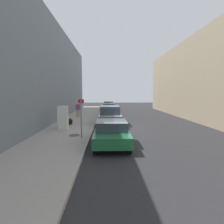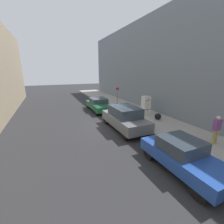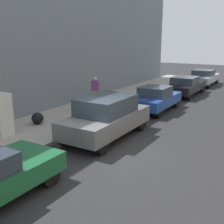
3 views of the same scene
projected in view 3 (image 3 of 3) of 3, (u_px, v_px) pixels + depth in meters
name	position (u px, v px, depth m)	size (l,w,h in m)	color
ground_plane	(107.00, 149.00, 10.63)	(80.00, 80.00, 0.00)	#28282B
sidewalk_slab	(33.00, 130.00, 12.59)	(3.78, 44.00, 0.15)	#9E998E
discarded_refrigerator	(1.00, 115.00, 11.53)	(0.69, 0.66, 1.76)	silver
trash_bag	(37.00, 118.00, 13.22)	(0.56, 0.56, 0.56)	black
pedestrian_walking_far	(95.00, 88.00, 17.13)	(0.49, 0.23, 1.69)	#A8934C
parked_suv_gray	(106.00, 117.00, 11.72)	(1.94, 4.51, 1.75)	slate
parked_hatchback_blue	(156.00, 98.00, 16.15)	(1.74, 3.95, 1.45)	#23479E
parked_sedan_dark	(185.00, 85.00, 20.80)	(1.87, 4.73, 1.39)	black
parked_sedan_silver	(204.00, 77.00, 25.32)	(1.89, 4.56, 1.41)	silver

